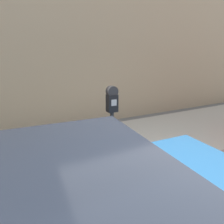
{
  "coord_description": "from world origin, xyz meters",
  "views": [
    {
      "loc": [
        -1.56,
        -1.32,
        2.09
      ],
      "look_at": [
        -0.27,
        1.27,
        1.27
      ],
      "focal_mm": 28.0,
      "sensor_mm": 36.0,
      "label": 1
    }
  ],
  "objects": [
    {
      "name": "building_facade",
      "position": [
        0.0,
        4.43,
        3.19
      ],
      "size": [
        24.0,
        0.3,
        6.39
      ],
      "color": "tan",
      "rests_on": "ground_plane"
    },
    {
      "name": "ground_plane",
      "position": [
        0.0,
        0.0,
        0.0
      ],
      "size": [
        60.0,
        60.0,
        0.0
      ],
      "primitive_type": "plane",
      "color": "slate"
    },
    {
      "name": "parking_meter",
      "position": [
        -0.27,
        1.27,
        1.25
      ],
      "size": [
        0.19,
        0.15,
        1.57
      ],
      "color": "#2D2D30",
      "rests_on": "sidewalk"
    },
    {
      "name": "sidewalk",
      "position": [
        0.0,
        2.2,
        0.07
      ],
      "size": [
        24.0,
        2.8,
        0.15
      ],
      "color": "#ADAAA3",
      "rests_on": "ground_plane"
    }
  ]
}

